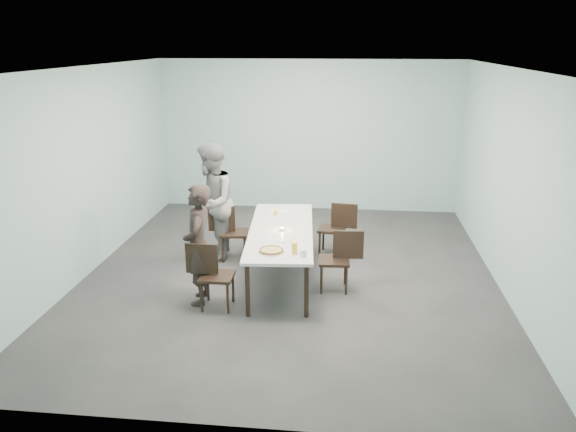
# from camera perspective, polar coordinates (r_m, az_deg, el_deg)

# --- Properties ---
(ground) EXTENTS (7.00, 7.00, 0.00)m
(ground) POSITION_cam_1_polar(r_m,az_deg,el_deg) (8.44, 0.20, -5.93)
(ground) COLOR #333335
(ground) RESTS_ON ground
(room_shell) EXTENTS (6.02, 7.02, 3.01)m
(room_shell) POSITION_cam_1_polar(r_m,az_deg,el_deg) (7.86, 0.22, 7.74)
(room_shell) COLOR #A5CFD0
(room_shell) RESTS_ON ground
(table) EXTENTS (1.10, 2.66, 0.75)m
(table) POSITION_cam_1_polar(r_m,az_deg,el_deg) (8.08, -0.72, -1.75)
(table) COLOR white
(table) RESTS_ON ground
(chair_near_left) EXTENTS (0.61, 0.42, 0.87)m
(chair_near_left) POSITION_cam_1_polar(r_m,az_deg,el_deg) (7.34, -7.86, -5.56)
(chair_near_left) COLOR black
(chair_near_left) RESTS_ON ground
(chair_far_left) EXTENTS (0.63, 0.47, 0.87)m
(chair_far_left) POSITION_cam_1_polar(r_m,az_deg,el_deg) (8.91, -6.01, -1.30)
(chair_far_left) COLOR black
(chair_far_left) RESTS_ON ground
(chair_near_right) EXTENTS (0.62, 0.44, 0.87)m
(chair_near_right) POSITION_cam_1_polar(r_m,az_deg,el_deg) (7.80, 5.29, -4.06)
(chair_near_right) COLOR black
(chair_near_right) RESTS_ON ground
(chair_far_right) EXTENTS (0.63, 0.47, 0.87)m
(chair_far_right) POSITION_cam_1_polar(r_m,az_deg,el_deg) (9.06, 5.01, -0.94)
(chair_far_right) COLOR black
(chair_far_right) RESTS_ON ground
(diner_near) EXTENTS (0.45, 0.63, 1.61)m
(diner_near) POSITION_cam_1_polar(r_m,az_deg,el_deg) (7.40, -9.11, -2.90)
(diner_near) COLOR black
(diner_near) RESTS_ON ground
(diner_far) EXTENTS (0.82, 0.99, 1.86)m
(diner_far) POSITION_cam_1_polar(r_m,az_deg,el_deg) (8.83, -7.79, 1.39)
(diner_far) COLOR gray
(diner_far) RESTS_ON ground
(pizza) EXTENTS (0.34, 0.34, 0.04)m
(pizza) POSITION_cam_1_polar(r_m,az_deg,el_deg) (7.22, -1.70, -3.52)
(pizza) COLOR white
(pizza) RESTS_ON table
(side_plate) EXTENTS (0.18, 0.18, 0.01)m
(side_plate) POSITION_cam_1_polar(r_m,az_deg,el_deg) (7.62, -0.43, -2.47)
(side_plate) COLOR white
(side_plate) RESTS_ON table
(beer_glass) EXTENTS (0.08, 0.08, 0.15)m
(beer_glass) POSITION_cam_1_polar(r_m,az_deg,el_deg) (7.13, 0.67, -3.29)
(beer_glass) COLOR yellow
(beer_glass) RESTS_ON table
(water_tumbler) EXTENTS (0.08, 0.08, 0.09)m
(water_tumbler) POSITION_cam_1_polar(r_m,az_deg,el_deg) (7.05, 1.57, -3.80)
(water_tumbler) COLOR silver
(water_tumbler) RESTS_ON table
(tealight) EXTENTS (0.06, 0.06, 0.05)m
(tealight) POSITION_cam_1_polar(r_m,az_deg,el_deg) (8.00, -0.61, -1.36)
(tealight) COLOR silver
(tealight) RESTS_ON table
(amber_tumbler) EXTENTS (0.07, 0.07, 0.08)m
(amber_tumbler) POSITION_cam_1_polar(r_m,az_deg,el_deg) (8.72, -1.24, 0.38)
(amber_tumbler) COLOR yellow
(amber_tumbler) RESTS_ON table
(menu) EXTENTS (0.32, 0.24, 0.01)m
(menu) POSITION_cam_1_polar(r_m,az_deg,el_deg) (8.92, -0.94, 0.52)
(menu) COLOR silver
(menu) RESTS_ON table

